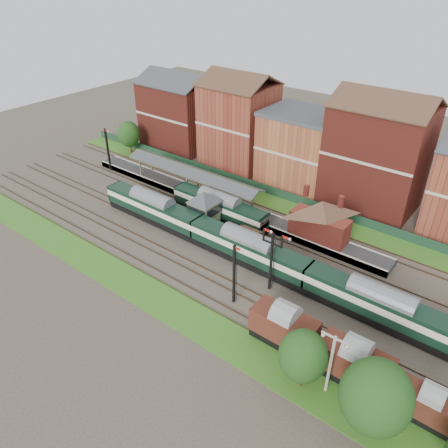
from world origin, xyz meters
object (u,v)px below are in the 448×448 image
Objects in this scene: signal_box at (204,209)px; dmu_train at (248,249)px; platform_railcar at (220,207)px; semaphore_bracket at (272,258)px; goods_van_a at (354,363)px.

dmu_train is at bearing -17.96° from signal_box.
dmu_train reaches higher than platform_railcar.
signal_box is at bearing 159.08° from semaphore_bracket.
semaphore_bracket is 17.49m from platform_railcar.
signal_box is 10.58m from dmu_train.
signal_box is 16.16m from semaphore_bracket.
dmu_train is at bearing 153.80° from goods_van_a.
platform_railcar is at bearing 151.10° from goods_van_a.
semaphore_bracket reaches higher than goods_van_a.
semaphore_bracket is 6.05m from dmu_train.
dmu_train is 11.75m from platform_railcar.
semaphore_bracket is 0.16× the size of dmu_train.
signal_box is at bearing 162.04° from dmu_train.
dmu_train is at bearing 153.49° from semaphore_bracket.
signal_box is at bearing 156.61° from goods_van_a.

